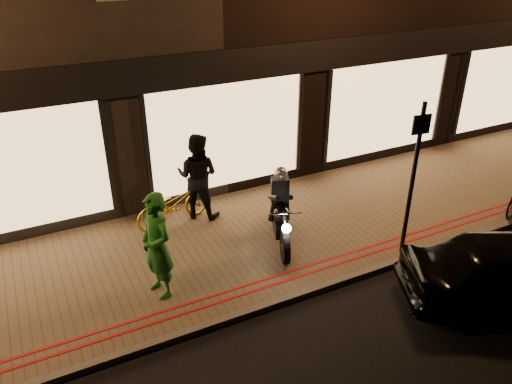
# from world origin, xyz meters

# --- Properties ---
(ground) EXTENTS (90.00, 90.00, 0.00)m
(ground) POSITION_xyz_m (0.00, 0.00, 0.00)
(ground) COLOR black
(ground) RESTS_ON ground
(sidewalk) EXTENTS (50.00, 4.00, 0.12)m
(sidewalk) POSITION_xyz_m (0.00, 2.00, 0.06)
(sidewalk) COLOR brown
(sidewalk) RESTS_ON ground
(kerb_stone) EXTENTS (50.00, 0.14, 0.12)m
(kerb_stone) POSITION_xyz_m (0.00, 0.05, 0.06)
(kerb_stone) COLOR #59544C
(kerb_stone) RESTS_ON ground
(red_kerb_lines) EXTENTS (50.00, 0.26, 0.01)m
(red_kerb_lines) POSITION_xyz_m (0.00, 0.55, 0.12)
(red_kerb_lines) COLOR #9A110E
(red_kerb_lines) RESTS_ON sidewalk
(motorcycle) EXTENTS (0.90, 1.85, 1.59)m
(motorcycle) POSITION_xyz_m (0.09, 1.62, 0.73)
(motorcycle) COLOR black
(motorcycle) RESTS_ON sidewalk
(sign_post) EXTENTS (0.35, 0.09, 3.00)m
(sign_post) POSITION_xyz_m (2.03, 0.25, 1.80)
(sign_post) COLOR black
(sign_post) RESTS_ON sidewalk
(bicycle_gold) EXTENTS (1.78, 0.92, 0.89)m
(bicycle_gold) POSITION_xyz_m (-1.58, 3.27, 0.57)
(bicycle_gold) COLOR gold
(bicycle_gold) RESTS_ON sidewalk
(person_green) EXTENTS (0.63, 0.79, 1.90)m
(person_green) POSITION_xyz_m (-2.52, 1.13, 1.07)
(person_green) COLOR #1C6B1C
(person_green) RESTS_ON sidewalk
(person_dark) EXTENTS (1.16, 1.14, 1.88)m
(person_dark) POSITION_xyz_m (-0.97, 3.36, 1.06)
(person_dark) COLOR black
(person_dark) RESTS_ON sidewalk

